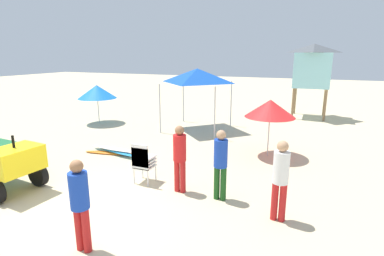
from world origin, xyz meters
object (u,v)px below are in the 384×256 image
Objects in this scene: lifeguard_near_center at (80,200)px; beach_umbrella_left at (97,92)px; lifeguard_tower at (313,66)px; beach_umbrella_mid at (270,108)px; lifeguard_near_right at (221,160)px; lifeguard_far_right at (281,176)px; popup_canopy at (197,76)px; stacked_plastic_chairs at (143,160)px; lifeguard_near_left at (180,155)px; surfboard_pile at (114,151)px.

beach_umbrella_left is (-6.33, 8.19, 0.60)m from lifeguard_near_center.
lifeguard_tower reaches higher than beach_umbrella_mid.
lifeguard_far_right is at bearing -16.97° from lifeguard_near_right.
lifeguard_near_center is at bearing -81.30° from popup_canopy.
lifeguard_near_right is at bearing -2.40° from stacked_plastic_chairs.
stacked_plastic_chairs is 1.16m from lifeguard_near_left.
beach_umbrella_mid is at bearing -98.20° from lifeguard_tower.
lifeguard_near_left is at bearing -38.12° from beach_umbrella_left.
surfboard_pile is 1.25× the size of beach_umbrella_mid.
beach_umbrella_mid is at bearing -12.03° from beach_umbrella_left.
beach_umbrella_left is (-7.97, 5.45, 0.59)m from lifeguard_near_right.
lifeguard_near_center is 0.88× the size of beach_umbrella_mid.
popup_canopy reaches higher than surfboard_pile.
beach_umbrella_left is at bearing -150.00° from lifeguard_tower.
lifeguard_tower is at bearing 88.81° from lifeguard_far_right.
beach_umbrella_mid is (-0.82, 4.06, 0.64)m from lifeguard_far_right.
stacked_plastic_chairs is at bearing 176.05° from lifeguard_near_left.
lifeguard_near_right is at bearing -98.39° from lifeguard_tower.
surfboard_pile is at bearing -45.31° from beach_umbrella_left.
lifeguard_far_right is (3.54, -0.51, 0.34)m from stacked_plastic_chairs.
lifeguard_near_left is 8.83m from beach_umbrella_left.
lifeguard_tower is at bearing 81.61° from lifeguard_near_right.
popup_canopy is (-0.84, 6.08, 1.78)m from stacked_plastic_chairs.
lifeguard_far_right reaches higher than lifeguard_near_center.
lifeguard_far_right is 0.63× the size of popup_canopy.
lifeguard_far_right is (5.71, -2.19, 0.86)m from surfboard_pile.
beach_umbrella_left is at bearing 134.69° from surfboard_pile.
lifeguard_far_right is at bearing -20.97° from surfboard_pile.
lifeguard_near_left is 1.00× the size of lifeguard_near_right.
lifeguard_near_left is at bearing 169.81° from lifeguard_far_right.
lifeguard_tower reaches higher than lifeguard_near_right.
surfboard_pile is at bearing 157.79° from lifeguard_near_right.
lifeguard_far_right is (1.39, -0.42, 0.01)m from lifeguard_near_right.
lifeguard_far_right is 4.19m from beach_umbrella_mid.
lifeguard_near_left is 0.62× the size of popup_canopy.
surfboard_pile is 0.62× the size of lifeguard_tower.
popup_canopy is (1.33, 4.40, 2.30)m from surfboard_pile.
stacked_plastic_chairs is 3.60m from lifeguard_far_right.
lifeguard_near_right is 0.44× the size of lifeguard_tower.
lifeguard_near_right is (2.16, -0.09, 0.32)m from stacked_plastic_chairs.
lifeguard_near_right is at bearing -64.07° from popup_canopy.
beach_umbrella_left reaches higher than lifeguard_near_center.
stacked_plastic_chairs reaches higher than surfboard_pile.
lifeguard_far_right is at bearing -32.11° from beach_umbrella_left.
lifeguard_tower reaches higher than popup_canopy.
popup_canopy is at bearing 8.23° from beach_umbrella_left.
beach_umbrella_mid reaches higher than lifeguard_near_right.
beach_umbrella_left is 8.72m from beach_umbrella_mid.
lifeguard_near_center is at bearing -102.20° from lifeguard_near_left.
lifeguard_near_left is 6.62m from popup_canopy.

